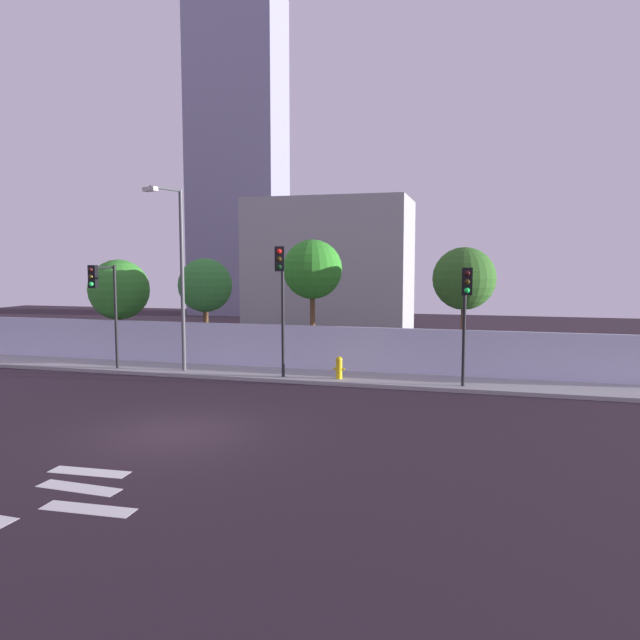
{
  "coord_description": "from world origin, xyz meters",
  "views": [
    {
      "loc": [
        7.87,
        -14.07,
        4.51
      ],
      "look_at": [
        2.28,
        6.5,
        2.49
      ],
      "focal_mm": 33.51,
      "sensor_mm": 36.0,
      "label": 1
    }
  ],
  "objects_px": {
    "traffic_light_right": "(103,293)",
    "fire_hydrant": "(339,367)",
    "roadside_tree_midleft": "(205,286)",
    "roadside_tree_leftmost": "(119,290)",
    "roadside_tree_rightmost": "(464,279)",
    "traffic_light_left": "(281,284)",
    "traffic_light_center": "(466,300)",
    "roadside_tree_midright": "(312,270)",
    "street_lamp_curbside": "(178,266)"
  },
  "relations": [
    {
      "from": "traffic_light_left",
      "to": "roadside_tree_midright",
      "type": "bearing_deg",
      "value": 86.47
    },
    {
      "from": "traffic_light_center",
      "to": "roadside_tree_leftmost",
      "type": "xyz_separation_m",
      "value": [
        -15.93,
        3.78,
        0.01
      ]
    },
    {
      "from": "street_lamp_curbside",
      "to": "traffic_light_right",
      "type": "bearing_deg",
      "value": -166.01
    },
    {
      "from": "roadside_tree_leftmost",
      "to": "roadside_tree_midright",
      "type": "relative_size",
      "value": 0.85
    },
    {
      "from": "traffic_light_left",
      "to": "fire_hydrant",
      "type": "relative_size",
      "value": 5.82
    },
    {
      "from": "roadside_tree_midright",
      "to": "traffic_light_right",
      "type": "bearing_deg",
      "value": -154.67
    },
    {
      "from": "street_lamp_curbside",
      "to": "roadside_tree_leftmost",
      "type": "relative_size",
      "value": 1.55
    },
    {
      "from": "traffic_light_left",
      "to": "fire_hydrant",
      "type": "height_order",
      "value": "traffic_light_left"
    },
    {
      "from": "roadside_tree_leftmost",
      "to": "roadside_tree_midleft",
      "type": "xyz_separation_m",
      "value": [
        4.44,
        0.0,
        0.23
      ]
    },
    {
      "from": "traffic_light_center",
      "to": "traffic_light_left",
      "type": "bearing_deg",
      "value": 177.56
    },
    {
      "from": "traffic_light_right",
      "to": "fire_hydrant",
      "type": "distance_m",
      "value": 9.98
    },
    {
      "from": "street_lamp_curbside",
      "to": "roadside_tree_midright",
      "type": "xyz_separation_m",
      "value": [
        4.76,
        2.92,
        -0.17
      ]
    },
    {
      "from": "traffic_light_right",
      "to": "roadside_tree_leftmost",
      "type": "bearing_deg",
      "value": 115.27
    },
    {
      "from": "traffic_light_left",
      "to": "roadside_tree_leftmost",
      "type": "bearing_deg",
      "value": 159.28
    },
    {
      "from": "roadside_tree_leftmost",
      "to": "roadside_tree_midleft",
      "type": "bearing_deg",
      "value": 0.0
    },
    {
      "from": "fire_hydrant",
      "to": "traffic_light_right",
      "type": "bearing_deg",
      "value": -174.72
    },
    {
      "from": "traffic_light_right",
      "to": "roadside_tree_rightmost",
      "type": "bearing_deg",
      "value": 14.62
    },
    {
      "from": "roadside_tree_leftmost",
      "to": "roadside_tree_midleft",
      "type": "distance_m",
      "value": 4.44
    },
    {
      "from": "traffic_light_left",
      "to": "roadside_tree_leftmost",
      "type": "height_order",
      "value": "traffic_light_left"
    },
    {
      "from": "fire_hydrant",
      "to": "roadside_tree_leftmost",
      "type": "distance_m",
      "value": 11.93
    },
    {
      "from": "roadside_tree_midright",
      "to": "roadside_tree_rightmost",
      "type": "distance_m",
      "value": 6.31
    },
    {
      "from": "roadside_tree_midleft",
      "to": "traffic_light_center",
      "type": "bearing_deg",
      "value": -18.2
    },
    {
      "from": "traffic_light_left",
      "to": "roadside_tree_leftmost",
      "type": "distance_m",
      "value": 9.89
    },
    {
      "from": "traffic_light_left",
      "to": "traffic_light_center",
      "type": "height_order",
      "value": "traffic_light_left"
    },
    {
      "from": "fire_hydrant",
      "to": "roadside_tree_midleft",
      "type": "xyz_separation_m",
      "value": [
        -6.85,
        2.77,
        2.91
      ]
    },
    {
      "from": "roadside_tree_midright",
      "to": "roadside_tree_rightmost",
      "type": "height_order",
      "value": "roadside_tree_midright"
    },
    {
      "from": "traffic_light_left",
      "to": "traffic_light_right",
      "type": "bearing_deg",
      "value": -178.75
    },
    {
      "from": "traffic_light_left",
      "to": "traffic_light_right",
      "type": "xyz_separation_m",
      "value": [
        -7.51,
        -0.16,
        -0.45
      ]
    },
    {
      "from": "roadside_tree_rightmost",
      "to": "roadside_tree_midright",
      "type": "bearing_deg",
      "value": 180.0
    },
    {
      "from": "traffic_light_left",
      "to": "fire_hydrant",
      "type": "bearing_deg",
      "value": 19.35
    },
    {
      "from": "traffic_light_right",
      "to": "roadside_tree_midright",
      "type": "bearing_deg",
      "value": 25.33
    },
    {
      "from": "traffic_light_right",
      "to": "roadside_tree_leftmost",
      "type": "distance_m",
      "value": 4.04
    },
    {
      "from": "roadside_tree_midright",
      "to": "fire_hydrant",
      "type": "bearing_deg",
      "value": -56.48
    },
    {
      "from": "fire_hydrant",
      "to": "traffic_light_left",
      "type": "bearing_deg",
      "value": -160.65
    },
    {
      "from": "roadside_tree_midleft",
      "to": "roadside_tree_leftmost",
      "type": "bearing_deg",
      "value": 180.0
    },
    {
      "from": "roadside_tree_midright",
      "to": "roadside_tree_midleft",
      "type": "bearing_deg",
      "value": 180.0
    },
    {
      "from": "traffic_light_right",
      "to": "roadside_tree_midleft",
      "type": "bearing_deg",
      "value": 53.47
    },
    {
      "from": "traffic_light_center",
      "to": "traffic_light_right",
      "type": "bearing_deg",
      "value": 179.51
    },
    {
      "from": "roadside_tree_leftmost",
      "to": "fire_hydrant",
      "type": "bearing_deg",
      "value": -13.8
    },
    {
      "from": "roadside_tree_midleft",
      "to": "fire_hydrant",
      "type": "bearing_deg",
      "value": -22.03
    },
    {
      "from": "traffic_light_right",
      "to": "roadside_tree_leftmost",
      "type": "xyz_separation_m",
      "value": [
        -1.73,
        3.66,
        -0.03
      ]
    },
    {
      "from": "traffic_light_right",
      "to": "street_lamp_curbside",
      "type": "relative_size",
      "value": 0.59
    },
    {
      "from": "roadside_tree_midleft",
      "to": "traffic_light_right",
      "type": "bearing_deg",
      "value": -126.53
    },
    {
      "from": "street_lamp_curbside",
      "to": "fire_hydrant",
      "type": "xyz_separation_m",
      "value": [
        6.59,
        0.14,
        -3.8
      ]
    },
    {
      "from": "roadside_tree_midleft",
      "to": "roadside_tree_midright",
      "type": "xyz_separation_m",
      "value": [
        5.02,
        0.0,
        0.72
      ]
    },
    {
      "from": "traffic_light_right",
      "to": "fire_hydrant",
      "type": "xyz_separation_m",
      "value": [
        9.56,
        0.88,
        -2.71
      ]
    },
    {
      "from": "fire_hydrant",
      "to": "roadside_tree_midleft",
      "type": "bearing_deg",
      "value": 157.97
    },
    {
      "from": "fire_hydrant",
      "to": "roadside_tree_rightmost",
      "type": "distance_m",
      "value": 6.2
    },
    {
      "from": "fire_hydrant",
      "to": "roadside_tree_midright",
      "type": "bearing_deg",
      "value": 123.52
    },
    {
      "from": "fire_hydrant",
      "to": "roadside_tree_midleft",
      "type": "relative_size",
      "value": 0.18
    }
  ]
}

